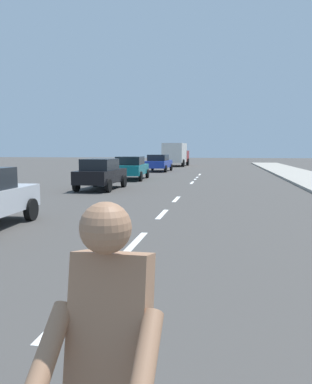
# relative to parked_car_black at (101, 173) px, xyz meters

# --- Properties ---
(ground_plane) EXTENTS (160.00, 160.00, 0.00)m
(ground_plane) POSITION_rel_parked_car_black_xyz_m (4.27, -2.74, -0.83)
(ground_plane) COLOR #423F3D
(lane_stripe_2) EXTENTS (0.16, 1.80, 0.01)m
(lane_stripe_2) POSITION_rel_parked_car_black_xyz_m (4.27, -14.33, -0.83)
(lane_stripe_2) COLOR white
(lane_stripe_2) RESTS_ON ground
(lane_stripe_3) EXTENTS (0.16, 1.80, 0.01)m
(lane_stripe_3) POSITION_rel_parked_car_black_xyz_m (4.27, -10.60, -0.83)
(lane_stripe_3) COLOR white
(lane_stripe_3) RESTS_ON ground
(lane_stripe_4) EXTENTS (0.16, 1.80, 0.01)m
(lane_stripe_4) POSITION_rel_parked_car_black_xyz_m (4.27, -6.94, -0.83)
(lane_stripe_4) COLOR white
(lane_stripe_4) RESTS_ON ground
(lane_stripe_5) EXTENTS (0.16, 1.80, 0.01)m
(lane_stripe_5) POSITION_rel_parked_car_black_xyz_m (4.27, -3.21, -0.83)
(lane_stripe_5) COLOR white
(lane_stripe_5) RESTS_ON ground
(lane_stripe_6) EXTENTS (0.16, 1.80, 0.01)m
(lane_stripe_6) POSITION_rel_parked_car_black_xyz_m (4.27, 4.80, -0.83)
(lane_stripe_6) COLOR white
(lane_stripe_6) RESTS_ON ground
(lane_stripe_7) EXTENTS (0.16, 1.80, 0.01)m
(lane_stripe_7) POSITION_rel_parked_car_black_xyz_m (4.27, 9.05, -0.83)
(lane_stripe_7) COLOR white
(lane_stripe_7) RESTS_ON ground
(lane_stripe_8) EXTENTS (0.16, 1.80, 0.01)m
(lane_stripe_8) POSITION_rel_parked_car_black_xyz_m (4.27, 7.99, -0.83)
(lane_stripe_8) COLOR white
(lane_stripe_8) RESTS_ON ground
(lane_stripe_9) EXTENTS (0.16, 1.80, 0.01)m
(lane_stripe_9) POSITION_rel_parked_car_black_xyz_m (4.27, 12.64, -0.83)
(lane_stripe_9) COLOR white
(lane_stripe_9) RESTS_ON ground
(parked_car_black) EXTENTS (1.88, 3.92, 1.57)m
(parked_car_black) POSITION_rel_parked_car_black_xyz_m (0.00, 0.00, 0.00)
(parked_car_black) COLOR black
(parked_car_black) RESTS_ON ground
(parked_car_teal) EXTENTS (2.18, 4.43, 1.57)m
(parked_car_teal) POSITION_rel_parked_car_black_xyz_m (-0.05, 6.62, 0.01)
(parked_car_teal) COLOR #14727A
(parked_car_teal) RESTS_ON ground
(parked_car_blue) EXTENTS (2.16, 4.48, 1.57)m
(parked_car_blue) POSITION_rel_parked_car_black_xyz_m (0.19, 16.62, 0.01)
(parked_car_blue) COLOR #1E389E
(parked_car_blue) RESTS_ON ground
(delivery_truck) EXTENTS (2.91, 6.35, 2.80)m
(delivery_truck) POSITION_rel_parked_car_black_xyz_m (0.36, 28.32, 0.67)
(delivery_truck) COLOR maroon
(delivery_truck) RESTS_ON ground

